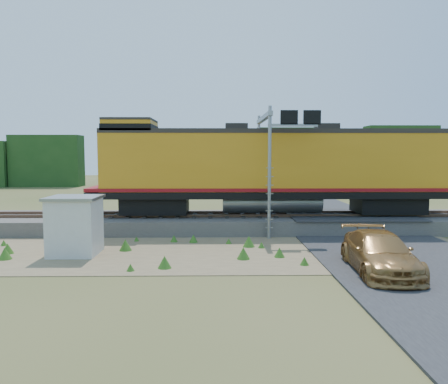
{
  "coord_description": "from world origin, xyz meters",
  "views": [
    {
      "loc": [
        -0.56,
        -18.49,
        4.28
      ],
      "look_at": [
        -0.2,
        3.0,
        2.4
      ],
      "focal_mm": 35.0,
      "sensor_mm": 36.0,
      "label": 1
    }
  ],
  "objects_px": {
    "shed": "(75,225)",
    "car": "(380,253)",
    "locomotive": "(267,167)",
    "signal_gantry": "(271,140)"
  },
  "relations": [
    {
      "from": "shed",
      "to": "car",
      "type": "relative_size",
      "value": 0.51
    },
    {
      "from": "locomotive",
      "to": "signal_gantry",
      "type": "height_order",
      "value": "signal_gantry"
    },
    {
      "from": "signal_gantry",
      "to": "car",
      "type": "height_order",
      "value": "signal_gantry"
    },
    {
      "from": "signal_gantry",
      "to": "shed",
      "type": "bearing_deg",
      "value": -148.57
    },
    {
      "from": "locomotive",
      "to": "car",
      "type": "bearing_deg",
      "value": -71.58
    },
    {
      "from": "locomotive",
      "to": "signal_gantry",
      "type": "bearing_deg",
      "value": -78.7
    },
    {
      "from": "shed",
      "to": "car",
      "type": "xyz_separation_m",
      "value": [
        11.88,
        -2.99,
        -0.55
      ]
    },
    {
      "from": "locomotive",
      "to": "car",
      "type": "height_order",
      "value": "locomotive"
    },
    {
      "from": "signal_gantry",
      "to": "locomotive",
      "type": "bearing_deg",
      "value": 101.3
    },
    {
      "from": "locomotive",
      "to": "shed",
      "type": "xyz_separation_m",
      "value": [
        -8.84,
        -6.13,
        -2.28
      ]
    }
  ]
}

